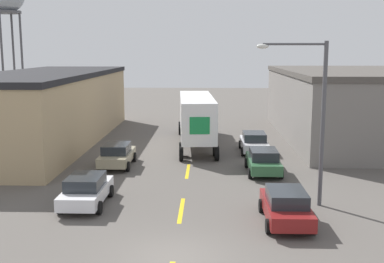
{
  "coord_description": "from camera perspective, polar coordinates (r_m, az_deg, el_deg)",
  "views": [
    {
      "loc": [
        1.2,
        -16.35,
        7.39
      ],
      "look_at": [
        0.27,
        12.52,
        2.52
      ],
      "focal_mm": 45.0,
      "sensor_mm": 36.0,
      "label": 1
    }
  ],
  "objects": [
    {
      "name": "parked_car_right_far",
      "position": [
        35.51,
        7.35,
        -1.25
      ],
      "size": [
        2.02,
        4.29,
        1.49
      ],
      "color": "silver",
      "rests_on": "ground_plane"
    },
    {
      "name": "parked_car_left_near",
      "position": [
        23.88,
        -12.43,
        -6.76
      ],
      "size": [
        2.02,
        4.29,
        1.49
      ],
      "color": "silver",
      "rests_on": "ground_plane"
    },
    {
      "name": "street_lamp",
      "position": [
        23.24,
        14.29,
        2.46
      ],
      "size": [
        3.29,
        0.32,
        7.83
      ],
      "color": "#4C4C51",
      "rests_on": "ground_plane"
    },
    {
      "name": "warehouse_left",
      "position": [
        40.65,
        -16.82,
        2.78
      ],
      "size": [
        8.33,
        25.84,
        5.71
      ],
      "color": "tan",
      "rests_on": "ground_plane"
    },
    {
      "name": "ground_plane",
      "position": [
        17.98,
        -2.21,
        -14.7
      ],
      "size": [
        160.0,
        160.0,
        0.0
      ],
      "primitive_type": "plane",
      "color": "#56514C"
    },
    {
      "name": "road_centerline",
      "position": [
        22.84,
        -1.28,
        -9.29
      ],
      "size": [
        0.2,
        18.33,
        0.01
      ],
      "color": "gold",
      "rests_on": "ground_plane"
    },
    {
      "name": "semi_truck",
      "position": [
        37.85,
        0.46,
        1.96
      ],
      "size": [
        3.47,
        13.29,
        3.97
      ],
      "rotation": [
        0.0,
        0.0,
        0.06
      ],
      "color": "navy",
      "rests_on": "ground_plane"
    },
    {
      "name": "parked_car_left_far",
      "position": [
        31.39,
        -8.9,
        -2.72
      ],
      "size": [
        2.02,
        4.29,
        1.49
      ],
      "color": "tan",
      "rests_on": "ground_plane"
    },
    {
      "name": "parked_car_right_near",
      "position": [
        21.42,
        11.08,
        -8.62
      ],
      "size": [
        2.02,
        4.29,
        1.49
      ],
      "color": "maroon",
      "rests_on": "ground_plane"
    },
    {
      "name": "warehouse_right",
      "position": [
        43.22,
        20.04,
        3.05
      ],
      "size": [
        14.12,
        21.9,
        5.81
      ],
      "color": "slate",
      "rests_on": "ground_plane"
    },
    {
      "name": "parked_car_right_mid",
      "position": [
        29.62,
        8.45,
        -3.45
      ],
      "size": [
        2.02,
        4.29,
        1.49
      ],
      "color": "#2D5B38",
      "rests_on": "ground_plane"
    }
  ]
}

